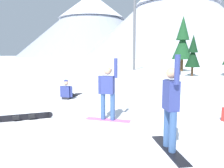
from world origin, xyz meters
TOP-DOWN VIEW (x-y plane):
  - ground_plane at (0.00, 0.00)m, footprint 800.00×800.00m
  - snowboarder_foreground at (2.83, 0.64)m, footprint 1.00×1.53m
  - snowboarder_midground at (0.75, 2.26)m, footprint 1.46×0.38m
  - snowboarder_background at (-2.37, 4.99)m, footprint 0.63×1.81m
  - loose_snowboard_near_right at (-1.74, 1.29)m, footprint 1.45×1.25m
  - pine_tree_tall at (1.75, 25.88)m, footprint 2.55×2.55m
  - pine_tree_short at (3.09, 19.33)m, footprint 1.45×1.45m
  - ski_lift_tower at (-4.69, 26.29)m, footprint 3.82×0.36m
  - peak_central_summit at (-95.10, 204.31)m, footprint 146.35×146.35m
  - peak_north_spur at (-11.85, 175.82)m, footprint 138.59×138.59m

SIDE VIEW (x-z plane):
  - ground_plane at x=0.00m, z-range 0.00..0.00m
  - loose_snowboard_near_right at x=-1.74m, z-range 0.00..0.24m
  - snowboarder_background at x=-2.37m, z-range -0.15..0.79m
  - snowboarder_midground at x=0.75m, z-range -0.05..1.93m
  - snowboarder_foreground at x=2.83m, z-range -0.05..2.04m
  - pine_tree_short at x=3.09m, z-range 0.18..4.26m
  - pine_tree_tall at x=1.75m, z-range 0.31..7.29m
  - ski_lift_tower at x=-4.69m, z-range 0.82..11.55m
  - peak_central_summit at x=-95.10m, z-range 1.41..64.07m
  - peak_north_spur at x=-11.85m, z-range 1.45..65.91m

